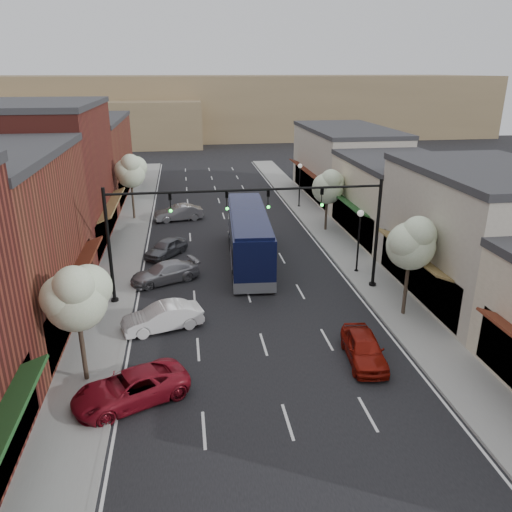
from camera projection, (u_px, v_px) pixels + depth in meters
name	position (u px, v px, depth m)	size (l,w,h in m)	color
ground	(270.00, 366.00, 23.38)	(160.00, 160.00, 0.00)	black
sidewalk_left	(126.00, 245.00, 39.36)	(2.80, 73.00, 0.15)	gray
sidewalk_right	(331.00, 235.00, 41.64)	(2.80, 73.00, 0.15)	gray
curb_left	(144.00, 244.00, 39.55)	(0.25, 73.00, 0.17)	gray
curb_right	(315.00, 236.00, 41.45)	(0.25, 73.00, 0.17)	gray
bldg_left_midfar	(43.00, 176.00, 38.10)	(10.14, 14.10, 10.90)	maroon
bldg_left_far	(82.00, 158.00, 53.37)	(10.14, 18.10, 8.40)	brown
bldg_right_midnear	(482.00, 235.00, 29.43)	(9.14, 12.10, 7.90)	#B1A998
bldg_right_midfar	(398.00, 199.00, 40.81)	(9.14, 12.10, 6.40)	beige
bldg_right_far	(345.00, 163.00, 53.62)	(9.14, 16.10, 7.40)	#B1A998
hill_far	(197.00, 106.00, 104.71)	(120.00, 30.00, 12.00)	#7A6647
hill_near	(62.00, 123.00, 90.90)	(50.00, 20.00, 8.00)	#7A6647
signal_mast_right	(340.00, 219.00, 29.94)	(8.22, 0.46, 7.00)	black
signal_mast_left	(150.00, 227.00, 28.41)	(8.22, 0.46, 7.00)	black
tree_right_near	(412.00, 241.00, 26.61)	(2.85, 2.65, 5.95)	#47382B
tree_right_far	(328.00, 186.00, 41.60)	(2.85, 2.65, 5.43)	#47382B
tree_left_near	(76.00, 296.00, 20.73)	(2.85, 2.65, 5.69)	#47382B
tree_left_far	(131.00, 170.00, 44.70)	(2.85, 2.65, 6.13)	#47382B
lamp_post_near	(359.00, 231.00, 33.12)	(0.44, 0.44, 4.44)	black
lamp_post_far	(300.00, 178.00, 49.34)	(0.44, 0.44, 4.44)	black
coach_bus	(249.00, 236.00, 35.53)	(3.44, 12.24, 3.70)	#0D1134
red_hatchback	(364.00, 348.00, 23.57)	(1.64, 4.07, 1.39)	maroon
parked_car_a	(131.00, 388.00, 20.65)	(2.21, 4.79, 1.33)	maroon
parked_car_b	(163.00, 317.00, 26.50)	(1.48, 4.24, 1.40)	white
parked_car_c	(165.00, 273.00, 32.49)	(1.82, 4.49, 1.30)	#98989D
parked_car_d	(166.00, 248.00, 37.00)	(1.54, 3.84, 1.31)	#5A5C62
parked_car_e	(179.00, 213.00, 45.87)	(1.53, 4.38, 1.44)	gray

